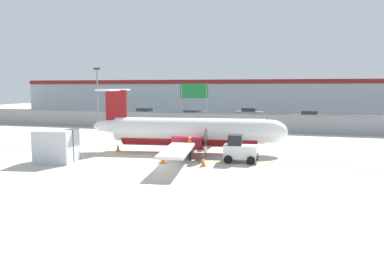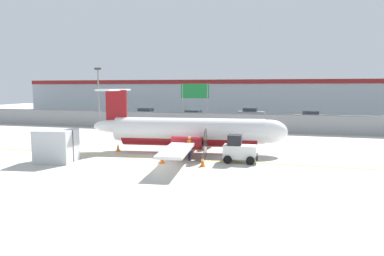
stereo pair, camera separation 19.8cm
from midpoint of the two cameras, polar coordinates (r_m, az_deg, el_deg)
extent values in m
plane|color=#BCB7AD|center=(23.04, -7.14, -5.94)|extent=(140.00, 140.00, 0.00)
cube|color=yellow|center=(24.87, -5.44, -4.96)|extent=(84.00, 0.20, 0.01)
cube|color=gray|center=(39.97, 2.33, 0.98)|extent=(98.00, 0.04, 2.00)
cylinder|color=slate|center=(39.88, 2.34, 2.49)|extent=(98.00, 0.10, 0.10)
cube|color=#38383A|center=(51.31, 5.02, 1.21)|extent=(98.00, 17.00, 0.12)
cube|color=#A8B2BC|center=(69.41, 7.55, 5.28)|extent=(91.00, 8.00, 6.50)
cube|color=maroon|center=(65.42, 7.17, 7.69)|extent=(91.00, 0.20, 0.80)
cylinder|color=white|center=(26.55, -0.75, -0.36)|extent=(11.80, 3.17, 1.90)
ellipsoid|color=white|center=(26.32, 12.56, -0.58)|extent=(2.87, 2.09, 1.80)
ellipsoid|color=white|center=(28.12, -13.19, 0.28)|extent=(3.38, 1.40, 1.05)
cylinder|color=maroon|center=(26.62, -0.75, -1.47)|extent=(10.57, 2.62, 1.48)
cube|color=white|center=(26.61, -0.54, -1.58)|extent=(3.35, 16.08, 0.18)
cylinder|color=maroon|center=(29.13, 0.62, -0.84)|extent=(2.29, 1.14, 0.90)
cone|color=black|center=(29.01, 2.87, -0.89)|extent=(0.50, 0.49, 0.44)
cylinder|color=#262626|center=(29.00, 3.17, -0.89)|extent=(0.27, 2.09, 2.10)
cylinder|color=maroon|center=(24.04, -0.99, -2.49)|extent=(2.29, 1.14, 0.90)
cone|color=black|center=(23.89, 1.73, -2.55)|extent=(0.50, 0.49, 0.44)
cylinder|color=#262626|center=(23.88, 2.09, -2.56)|extent=(0.27, 2.09, 2.10)
cube|color=maroon|center=(27.90, -12.69, 3.02)|extent=(1.71, 0.37, 3.10)
cube|color=white|center=(27.90, -13.07, 6.20)|extent=(1.62, 4.89, 0.14)
cylinder|color=#59595B|center=(26.38, 8.12, -2.59)|extent=(0.15, 0.15, 0.97)
cylinder|color=black|center=(26.46, 8.11, -3.63)|extent=(0.62, 0.28, 0.60)
cylinder|color=#59595B|center=(28.89, -0.66, -1.62)|extent=(0.15, 0.15, 0.90)
cylinder|color=black|center=(28.95, -0.66, -2.49)|extent=(0.78, 0.30, 0.76)
cylinder|color=#59595B|center=(24.58, -2.23, -3.12)|extent=(0.15, 0.15, 0.90)
cylinder|color=black|center=(24.66, -2.23, -4.14)|extent=(0.78, 0.30, 0.76)
cube|color=silver|center=(23.39, 7.80, -3.93)|extent=(2.24, 1.18, 0.90)
cube|color=black|center=(23.29, 6.97, -1.97)|extent=(0.93, 1.03, 0.70)
cube|color=black|center=(23.39, 10.60, -4.74)|extent=(0.20, 1.10, 0.30)
cylinder|color=black|center=(24.02, 9.68, -4.78)|extent=(0.57, 0.20, 0.56)
cylinder|color=black|center=(22.85, 9.54, -5.37)|extent=(0.57, 0.20, 0.56)
cylinder|color=black|center=(24.13, 6.11, -4.66)|extent=(0.57, 0.20, 0.56)
cylinder|color=black|center=(22.96, 5.78, -5.25)|extent=(0.57, 0.20, 0.56)
cylinder|color=#191E4C|center=(23.74, -0.59, -4.46)|extent=(0.20, 0.20, 0.85)
cylinder|color=#191E4C|center=(23.94, -0.61, -4.36)|extent=(0.20, 0.20, 0.85)
cylinder|color=orange|center=(23.71, -0.60, -2.69)|extent=(0.43, 0.43, 0.60)
cylinder|color=orange|center=(23.49, -0.58, -2.71)|extent=(0.13, 0.13, 0.55)
cylinder|color=orange|center=(23.92, -0.62, -2.53)|extent=(0.13, 0.13, 0.55)
sphere|color=tan|center=(23.64, -0.60, -1.64)|extent=(0.22, 0.22, 0.22)
cube|color=#B7BCC1|center=(25.02, -21.87, -2.80)|extent=(2.64, 2.30, 2.20)
cube|color=#333338|center=(25.02, -21.87, -2.80)|extent=(2.43, 0.40, 2.20)
cube|color=orange|center=(27.88, -12.43, -3.77)|extent=(0.36, 0.36, 0.04)
cone|color=orange|center=(27.83, -12.45, -3.12)|extent=(0.28, 0.28, 0.60)
cylinder|color=white|center=(27.81, -12.45, -2.96)|extent=(0.17, 0.17, 0.08)
cube|color=orange|center=(23.07, -5.18, -5.85)|extent=(0.36, 0.36, 0.04)
cone|color=orange|center=(23.00, -5.19, -5.07)|extent=(0.28, 0.28, 0.60)
cylinder|color=white|center=(22.99, -5.19, -4.88)|extent=(0.17, 0.17, 0.08)
cube|color=orange|center=(22.13, 1.64, -6.37)|extent=(0.36, 0.36, 0.04)
cone|color=orange|center=(22.06, 1.64, -5.56)|extent=(0.28, 0.28, 0.60)
cylinder|color=white|center=(22.05, 1.64, -5.36)|extent=(0.17, 0.17, 0.08)
cube|color=orange|center=(27.21, 8.48, -3.94)|extent=(0.36, 0.36, 0.04)
cone|color=orange|center=(27.15, 8.49, -3.28)|extent=(0.28, 0.28, 0.60)
cylinder|color=white|center=(27.14, 8.50, -3.11)|extent=(0.17, 0.17, 0.08)
cube|color=#19662D|center=(56.10, -8.17, 2.34)|extent=(4.36, 2.15, 0.80)
cube|color=#262D38|center=(55.97, -8.04, 3.03)|extent=(2.36, 1.79, 0.56)
cylinder|color=black|center=(56.03, -9.86, 1.98)|extent=(0.62, 0.26, 0.60)
cylinder|color=black|center=(57.58, -8.95, 2.12)|extent=(0.62, 0.26, 0.60)
cylinder|color=black|center=(54.67, -7.33, 1.90)|extent=(0.62, 0.26, 0.60)
cylinder|color=black|center=(56.26, -6.47, 2.05)|extent=(0.62, 0.26, 0.60)
cube|color=gray|center=(50.35, -0.25, 1.90)|extent=(4.36, 2.14, 0.80)
cube|color=#262D38|center=(50.24, -0.09, 2.67)|extent=(2.36, 1.79, 0.56)
cylinder|color=black|center=(50.06, -2.12, 1.50)|extent=(0.62, 0.26, 0.60)
cylinder|color=black|center=(51.72, -1.35, 1.68)|extent=(0.62, 0.26, 0.60)
cylinder|color=black|center=(49.05, 0.90, 1.40)|extent=(0.62, 0.26, 0.60)
cylinder|color=black|center=(50.74, 1.59, 1.58)|extent=(0.62, 0.26, 0.60)
cube|color=gray|center=(56.41, 9.51, 2.34)|extent=(4.29, 1.94, 0.80)
cube|color=#262D38|center=(56.38, 9.37, 3.04)|extent=(2.29, 1.68, 0.56)
cylinder|color=black|center=(57.14, 11.02, 2.04)|extent=(0.61, 0.23, 0.60)
cylinder|color=black|center=(55.36, 10.80, 1.90)|extent=(0.61, 0.23, 0.60)
cylinder|color=black|center=(57.53, 8.25, 2.13)|extent=(0.61, 0.23, 0.60)
cylinder|color=black|center=(55.76, 7.94, 1.99)|extent=(0.61, 0.23, 0.60)
cube|color=#B28C19|center=(51.58, 18.63, 1.66)|extent=(4.24, 1.81, 0.80)
cube|color=#262D38|center=(51.53, 18.83, 2.41)|extent=(2.24, 1.62, 0.56)
cylinder|color=black|center=(50.66, 17.09, 1.27)|extent=(0.60, 0.22, 0.60)
cylinder|color=black|center=(52.45, 17.05, 1.45)|extent=(0.60, 0.22, 0.60)
cylinder|color=black|center=(50.80, 20.24, 1.16)|extent=(0.60, 0.22, 0.60)
cylinder|color=black|center=(52.59, 20.10, 1.35)|extent=(0.60, 0.22, 0.60)
cylinder|color=slate|center=(40.86, -15.56, 4.38)|extent=(0.16, 0.16, 7.00)
cube|color=#333333|center=(40.88, -15.72, 9.50)|extent=(0.70, 0.30, 0.24)
cylinder|color=slate|center=(43.12, -1.87, 3.75)|extent=(0.14, 0.14, 5.50)
cylinder|color=slate|center=(42.33, 2.30, 3.69)|extent=(0.14, 0.14, 5.50)
cube|color=#14662D|center=(42.63, 0.20, 6.20)|extent=(3.60, 0.10, 1.80)
camera|label=1|loc=(0.10, -90.21, -0.02)|focal=32.00mm
camera|label=2|loc=(0.10, 89.79, 0.02)|focal=32.00mm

